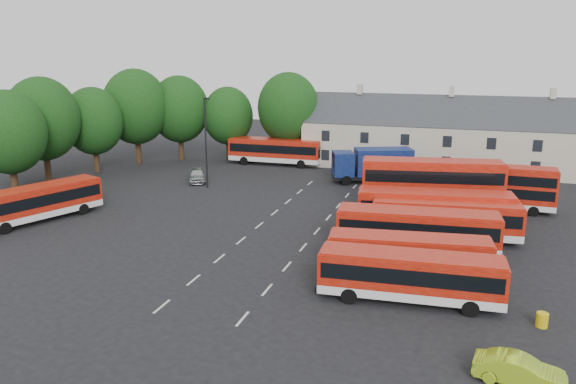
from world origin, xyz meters
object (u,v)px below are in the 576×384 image
(lime_car, at_px, (519,371))
(lamppost, at_px, (206,140))
(bus_row_a, at_px, (410,273))
(bus_dd_south, at_px, (432,184))
(box_truck, at_px, (373,164))
(silver_car, at_px, (197,175))
(bus_west, at_px, (38,200))
(grit_bin, at_px, (542,320))

(lime_car, distance_m, lamppost, 40.84)
(bus_row_a, relative_size, lamppost, 1.12)
(lime_car, relative_size, lamppost, 0.41)
(bus_dd_south, bearing_deg, box_truck, 112.70)
(bus_dd_south, height_order, silver_car, bus_dd_south)
(lime_car, bearing_deg, bus_dd_south, 20.02)
(bus_west, distance_m, lamppost, 17.77)
(bus_dd_south, relative_size, silver_car, 2.80)
(silver_car, distance_m, lime_car, 43.78)
(lime_car, height_order, lamppost, lamppost)
(bus_row_a, relative_size, bus_west, 0.96)
(bus_dd_south, distance_m, bus_west, 34.02)
(bus_west, bearing_deg, box_truck, -26.44)
(box_truck, height_order, silver_car, box_truck)
(bus_row_a, height_order, grit_bin, bus_row_a)
(bus_dd_south, distance_m, lime_car, 26.23)
(bus_row_a, distance_m, lime_car, 8.91)
(bus_dd_south, bearing_deg, grit_bin, -79.55)
(silver_car, bearing_deg, box_truck, -10.94)
(lamppost, bearing_deg, bus_row_a, -42.99)
(silver_car, relative_size, lime_car, 1.13)
(lime_car, bearing_deg, box_truck, 26.60)
(box_truck, distance_m, silver_car, 19.53)
(bus_dd_south, height_order, lime_car, bus_dd_south)
(silver_car, xyz_separation_m, lime_car, (31.08, -30.83, -0.11))
(box_truck, distance_m, lamppost, 18.35)
(lime_car, relative_size, grit_bin, 5.01)
(bus_dd_south, relative_size, box_truck, 1.37)
(bus_dd_south, distance_m, silver_car, 26.16)
(bus_dd_south, xyz_separation_m, lime_car, (5.54, -25.54, -2.18))
(bus_west, distance_m, box_truck, 33.91)
(bus_dd_south, height_order, box_truck, bus_dd_south)
(silver_car, xyz_separation_m, grit_bin, (32.66, -24.83, -0.36))
(bus_dd_south, relative_size, lime_car, 3.17)
(box_truck, relative_size, grit_bin, 11.55)
(bus_row_a, height_order, silver_car, bus_row_a)
(bus_row_a, xyz_separation_m, bus_dd_south, (-0.06, 18.62, 1.04))
(bus_west, height_order, box_truck, box_truck)
(box_truck, distance_m, lime_car, 38.52)
(bus_west, relative_size, grit_bin, 14.18)
(grit_bin, bearing_deg, bus_dd_south, 110.03)
(lime_car, xyz_separation_m, grit_bin, (1.58, 6.00, -0.25))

